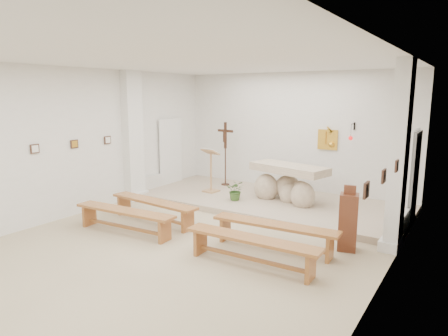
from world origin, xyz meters
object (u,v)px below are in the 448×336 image
Objects in this scene: altar at (288,186)px; bench_left_front at (154,206)px; donation_pedestal at (348,222)px; bench_right_front at (274,230)px; lectern at (211,170)px; crucifix_stand at (225,149)px; bench_left_second at (124,215)px; bench_right_second at (251,245)px.

bench_left_front is at bearing -112.09° from altar.
donation_pedestal reaches higher than bench_right_front.
crucifix_stand is at bearing 103.60° from lectern.
crucifix_stand reaches higher than donation_pedestal.
lectern reaches higher than altar.
donation_pedestal is 1.38m from bench_right_front.
bench_right_front is at bearing -57.29° from altar.
altar is at bearing -7.31° from crucifix_stand.
crucifix_stand reaches higher than bench_left_second.
crucifix_stand is 1.54× the size of donation_pedestal.
donation_pedestal is 0.51× the size of bench_left_second.
altar is 1.13× the size of crucifix_stand.
donation_pedestal reaches higher than altar.
bench_left_front and bench_left_second have the same top height.
donation_pedestal is 1.99m from bench_right_second.
crucifix_stand is at bearing 129.66° from bench_right_front.
altar is 0.88× the size of bench_right_front.
bench_left_second is (0.34, -4.43, -0.87)m from crucifix_stand.
bench_right_front is 3.15m from bench_left_second.
altar is 3.50m from bench_left_front.
crucifix_stand is at bearing 125.91° from bench_right_second.
lectern reaches higher than bench_left_second.
bench_right_second is at bearing -11.88° from bench_left_front.
bench_left_second is (-2.02, -3.73, -0.17)m from altar.
bench_right_second is at bearing -41.11° from lectern.
bench_right_second is (1.01, -3.73, -0.17)m from altar.
donation_pedestal reaches higher than bench_right_second.
bench_right_front is (3.24, -2.57, -0.39)m from lectern.
donation_pedestal is 0.51× the size of bench_right_second.
bench_right_front is at bearing -160.58° from donation_pedestal.
bench_left_second is at bearing -171.90° from donation_pedestal.
bench_left_front is (0.21, -2.57, -0.39)m from lectern.
crucifix_stand reaches higher than bench_right_front.
bench_left_second is at bearing -105.19° from altar.
bench_left_front is at bearing -79.55° from lectern.
donation_pedestal is at bearing 14.30° from bench_left_front.
altar reaches higher than bench_left_second.
lectern is 0.66× the size of crucifix_stand.
bench_right_second is at bearing -3.77° from bench_left_second.
crucifix_stand reaches higher than bench_right_second.
crucifix_stand is (-2.36, 0.70, 0.70)m from altar.
bench_left_front and bench_right_second have the same top height.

